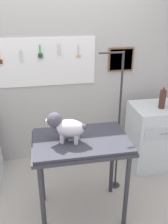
{
  "coord_description": "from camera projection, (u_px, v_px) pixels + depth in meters",
  "views": [
    {
      "loc": [
        -0.22,
        -1.71,
        1.99
      ],
      "look_at": [
        0.15,
        0.26,
        1.1
      ],
      "focal_mm": 38.8,
      "sensor_mm": 36.0,
      "label": 1
    }
  ],
  "objects": [
    {
      "name": "grooming_table",
      "position": [
        81.0,
        149.0,
        2.24
      ],
      "size": [
        0.89,
        0.58,
        0.88
      ],
      "color": "#2D2D33",
      "rests_on": "ground"
    },
    {
      "name": "rear_wall_panel",
      "position": [
        58.0,
        77.0,
        3.06
      ],
      "size": [
        4.0,
        0.11,
        2.3
      ],
      "color": "#AFACA9",
      "rests_on": "ground"
    },
    {
      "name": "cabinet_right",
      "position": [
        156.0,
        136.0,
        3.16
      ],
      "size": [
        0.68,
        0.54,
        0.84
      ],
      "color": "silver",
      "rests_on": "ground"
    },
    {
      "name": "dog",
      "position": [
        65.0,
        127.0,
        2.11
      ],
      "size": [
        0.36,
        0.24,
        0.27
      ],
      "color": "silver",
      "rests_on": "grooming_table"
    },
    {
      "name": "soda_bottle",
      "position": [
        162.0,
        99.0,
        2.89
      ],
      "size": [
        0.08,
        0.08,
        0.26
      ],
      "color": "#42291F",
      "rests_on": "cabinet_right"
    },
    {
      "name": "grooming_arm",
      "position": [
        118.0,
        131.0,
        2.6
      ],
      "size": [
        0.3,
        0.11,
        1.59
      ],
      "color": "#2D2D33",
      "rests_on": "ground"
    }
  ]
}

